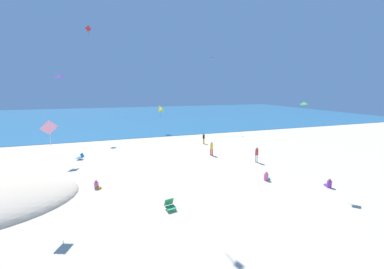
{
  "coord_description": "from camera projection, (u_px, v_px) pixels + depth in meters",
  "views": [
    {
      "loc": [
        -6.6,
        -13.27,
        7.04
      ],
      "look_at": [
        0.0,
        7.07,
        2.65
      ],
      "focal_mm": 20.46,
      "sensor_mm": 36.0,
      "label": 1
    }
  ],
  "objects": [
    {
      "name": "person_5",
      "position": [
        266.0,
        177.0,
        17.28
      ],
      "size": [
        0.64,
        0.47,
        0.72
      ],
      "rotation": [
        0.0,
        0.0,
        0.33
      ],
      "color": "#D8599E",
      "rests_on": "ground_plane"
    },
    {
      "name": "beach_chair_far_left",
      "position": [
        81.0,
        157.0,
        22.46
      ],
      "size": [
        0.73,
        0.72,
        0.62
      ],
      "rotation": [
        0.0,
        0.0,
        2.89
      ],
      "color": "#2370B2",
      "rests_on": "ground_plane"
    },
    {
      "name": "kite_green",
      "position": [
        304.0,
        103.0,
        15.51
      ],
      "size": [
        0.55,
        0.44,
        0.9
      ],
      "rotation": [
        0.0,
        0.0,
        6.17
      ],
      "color": "green"
    },
    {
      "name": "kite_blue",
      "position": [
        212.0,
        58.0,
        37.72
      ],
      "size": [
        0.46,
        0.51,
        1.19
      ],
      "rotation": [
        0.0,
        0.0,
        1.96
      ],
      "color": "blue"
    },
    {
      "name": "kite_red",
      "position": [
        88.0,
        29.0,
        32.45
      ],
      "size": [
        0.91,
        0.4,
        1.64
      ],
      "rotation": [
        0.0,
        0.0,
        0.57
      ],
      "color": "red"
    },
    {
      "name": "kite_yellow",
      "position": [
        160.0,
        108.0,
        35.62
      ],
      "size": [
        1.24,
        1.48,
        2.12
      ],
      "rotation": [
        0.0,
        0.0,
        3.51
      ],
      "color": "yellow"
    },
    {
      "name": "kite_purple",
      "position": [
        60.0,
        76.0,
        22.29
      ],
      "size": [
        1.02,
        0.99,
        1.17
      ],
      "rotation": [
        0.0,
        0.0,
        0.67
      ],
      "color": "purple"
    },
    {
      "name": "beach_chair_near_camera",
      "position": [
        170.0,
        205.0,
        13.07
      ],
      "size": [
        0.66,
        0.73,
        0.64
      ],
      "rotation": [
        0.0,
        0.0,
        4.89
      ],
      "color": "#2D9956",
      "rests_on": "ground_plane"
    },
    {
      "name": "ground_plane",
      "position": [
        184.0,
        152.0,
        25.1
      ],
      "size": [
        120.0,
        120.0,
        0.0
      ],
      "primitive_type": "plane",
      "color": "beige"
    },
    {
      "name": "person_0",
      "position": [
        212.0,
        148.0,
        23.76
      ],
      "size": [
        0.37,
        0.37,
        1.51
      ],
      "rotation": [
        0.0,
        0.0,
        4.45
      ],
      "color": "red",
      "rests_on": "ground_plane"
    },
    {
      "name": "person_4",
      "position": [
        257.0,
        154.0,
        21.45
      ],
      "size": [
        0.43,
        0.43,
        1.52
      ],
      "rotation": [
        0.0,
        0.0,
        0.74
      ],
      "color": "white",
      "rests_on": "ground_plane"
    },
    {
      "name": "ocean_water",
      "position": [
        146.0,
        115.0,
        61.51
      ],
      "size": [
        120.0,
        60.0,
        0.05
      ],
      "primitive_type": "cube",
      "color": "teal",
      "rests_on": "ground_plane"
    },
    {
      "name": "person_3",
      "position": [
        97.0,
        185.0,
        15.87
      ],
      "size": [
        0.57,
        0.54,
        0.65
      ],
      "rotation": [
        0.0,
        0.0,
        5.59
      ],
      "color": "#D8599E",
      "rests_on": "ground_plane"
    },
    {
      "name": "person_2",
      "position": [
        329.0,
        184.0,
        16.03
      ],
      "size": [
        0.39,
        0.58,
        0.68
      ],
      "rotation": [
        0.0,
        0.0,
        1.37
      ],
      "color": "purple",
      "rests_on": "ground_plane"
    },
    {
      "name": "person_1",
      "position": [
        204.0,
        138.0,
        28.94
      ],
      "size": [
        0.38,
        0.38,
        1.38
      ],
      "rotation": [
        0.0,
        0.0,
        5.28
      ],
      "color": "yellow",
      "rests_on": "ground_plane"
    },
    {
      "name": "kite_pink",
      "position": [
        49.0,
        128.0,
        11.61
      ],
      "size": [
        0.76,
        0.48,
        1.44
      ],
      "rotation": [
        0.0,
        0.0,
        3.33
      ],
      "color": "pink"
    }
  ]
}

